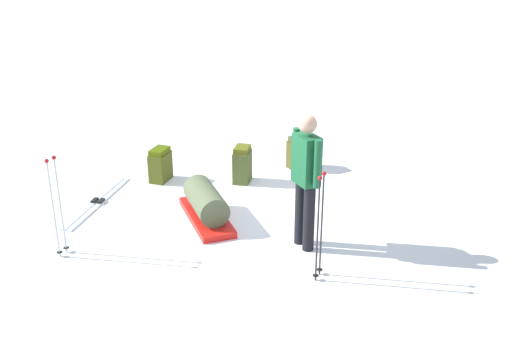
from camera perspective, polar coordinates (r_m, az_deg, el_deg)
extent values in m
plane|color=white|center=(8.19, 0.00, -4.55)|extent=(80.00, 80.00, 0.00)
cylinder|color=black|center=(7.20, 5.11, -4.81)|extent=(0.14, 0.14, 0.85)
cylinder|color=black|center=(7.35, 4.29, -4.19)|extent=(0.14, 0.14, 0.85)
cube|color=#17542F|center=(6.98, 4.88, 0.84)|extent=(0.33, 0.40, 0.60)
cylinder|color=#17542F|center=(6.78, 5.95, 0.42)|extent=(0.09, 0.09, 0.58)
cylinder|color=#17542F|center=(7.16, 3.88, 1.68)|extent=(0.09, 0.09, 0.58)
sphere|color=tan|center=(6.83, 5.00, 4.28)|extent=(0.22, 0.22, 0.22)
cube|color=gold|center=(8.73, 4.26, -2.78)|extent=(1.47, 1.21, 0.02)
cube|color=black|center=(8.72, 4.27, -2.63)|extent=(0.15, 0.14, 0.03)
cube|color=gold|center=(8.73, 4.92, -2.79)|extent=(1.47, 1.21, 0.02)
cube|color=black|center=(8.72, 4.92, -2.64)|extent=(0.15, 0.14, 0.03)
cube|color=silver|center=(8.83, -14.67, -3.17)|extent=(1.62, 0.90, 0.02)
cube|color=black|center=(8.82, -14.68, -3.03)|extent=(0.15, 0.12, 0.03)
cube|color=silver|center=(8.88, -15.24, -3.10)|extent=(1.62, 0.90, 0.02)
cube|color=black|center=(8.87, -15.26, -2.95)|extent=(0.15, 0.12, 0.03)
cube|color=#414914|center=(9.34, -9.18, 0.15)|extent=(0.44, 0.36, 0.45)
cube|color=#425309|center=(9.25, -9.27, 1.68)|extent=(0.39, 0.33, 0.08)
cube|color=#414C22|center=(9.17, -1.33, 0.18)|extent=(0.42, 0.38, 0.50)
cube|color=#4D5313|center=(9.07, -1.34, 1.87)|extent=(0.38, 0.34, 0.08)
cube|color=#48431C|center=(9.73, 4.09, 1.32)|extent=(0.37, 0.33, 0.46)
cube|color=#424728|center=(9.64, 4.13, 2.83)|extent=(0.34, 0.30, 0.08)
cylinder|color=#242227|center=(6.62, 6.32, -5.60)|extent=(0.02, 0.02, 1.22)
sphere|color=#A51919|center=(6.35, 6.56, -0.50)|extent=(0.05, 0.05, 0.05)
cylinder|color=black|center=(6.89, 6.13, -9.64)|extent=(0.07, 0.07, 0.01)
cylinder|color=#242227|center=(6.51, 5.94, -6.11)|extent=(0.02, 0.02, 1.22)
sphere|color=#A51919|center=(6.23, 6.17, -0.94)|extent=(0.05, 0.05, 0.05)
cylinder|color=black|center=(6.78, 5.76, -10.20)|extent=(0.07, 0.07, 0.01)
cylinder|color=#ACB6C7|center=(7.40, -18.27, -3.58)|extent=(0.02, 0.02, 1.21)
sphere|color=#A51919|center=(7.16, -18.87, 1.00)|extent=(0.05, 0.05, 0.05)
cylinder|color=black|center=(7.64, -17.79, -7.27)|extent=(0.07, 0.07, 0.01)
cylinder|color=#ACB6C7|center=(7.33, -18.87, -3.93)|extent=(0.02, 0.02, 1.21)
sphere|color=#A51919|center=(7.08, -19.50, 0.69)|extent=(0.05, 0.05, 0.05)
cylinder|color=black|center=(7.57, -18.37, -7.64)|extent=(0.07, 0.07, 0.01)
cube|color=red|center=(8.08, -4.78, -4.65)|extent=(1.01, 1.34, 0.09)
cylinder|color=#4F583D|center=(7.97, -4.83, -3.08)|extent=(0.78, 0.98, 0.40)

